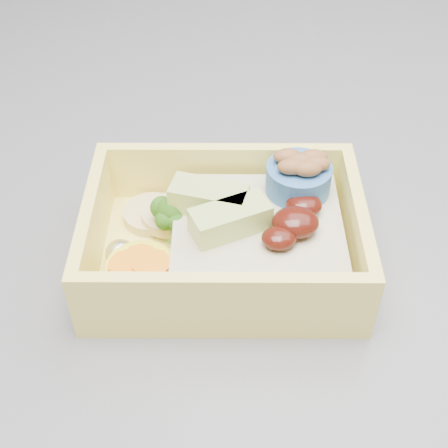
{
  "coord_description": "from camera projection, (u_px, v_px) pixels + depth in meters",
  "views": [
    {
      "loc": [
        0.12,
        -0.53,
        1.26
      ],
      "look_at": [
        0.13,
        -0.21,
        0.96
      ],
      "focal_mm": 50.0,
      "sensor_mm": 36.0,
      "label": 1
    }
  ],
  "objects": [
    {
      "name": "bento_box",
      "position": [
        233.0,
        235.0,
        0.45
      ],
      "size": [
        0.2,
        0.15,
        0.07
      ],
      "rotation": [
        0.0,
        0.0,
        -0.03
      ],
      "color": "#FFEC69",
      "rests_on": "island"
    },
    {
      "name": "island",
      "position": [
        127.0,
        432.0,
        0.86
      ],
      "size": [
        1.24,
        0.84,
        0.92
      ],
      "color": "brown",
      "rests_on": "ground"
    }
  ]
}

